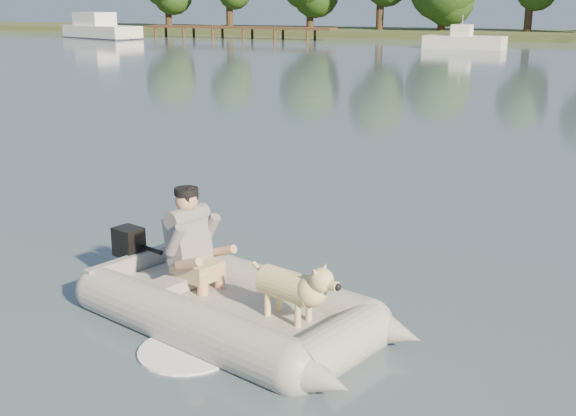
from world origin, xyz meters
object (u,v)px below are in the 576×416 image
at_px(dog, 288,291).
at_px(cabin_cruiser, 101,26).
at_px(man, 189,236).
at_px(dock, 238,32).
at_px(motorboat, 465,33).
at_px(dinghy, 234,269).

distance_m(dog, cabin_cruiser, 61.10).
distance_m(man, cabin_cruiser, 59.95).
distance_m(dock, man, 58.26).
bearing_deg(motorboat, cabin_cruiser, -177.89).
bearing_deg(cabin_cruiser, man, -32.68).
relative_size(dinghy, dog, 5.13).
xyz_separation_m(dog, motorboat, (-6.49, 46.25, 0.56)).
height_order(dinghy, dog, dinghy).
distance_m(dinghy, cabin_cruiser, 60.58).
bearing_deg(dog, cabin_cruiser, 145.32).
relative_size(dock, cabin_cruiser, 2.10).
relative_size(cabin_cruiser, motorboat, 1.50).
height_order(man, cabin_cruiser, cabin_cruiser).
height_order(dinghy, man, man).
bearing_deg(cabin_cruiser, motorboat, 16.85).
bearing_deg(dinghy, man, 175.76).
distance_m(man, motorboat, 46.14).
relative_size(man, dog, 1.16).
relative_size(dog, motorboat, 0.17).
bearing_deg(dog, motorboat, 114.39).
bearing_deg(cabin_cruiser, dinghy, -32.32).
bearing_deg(dog, dinghy, -175.43).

